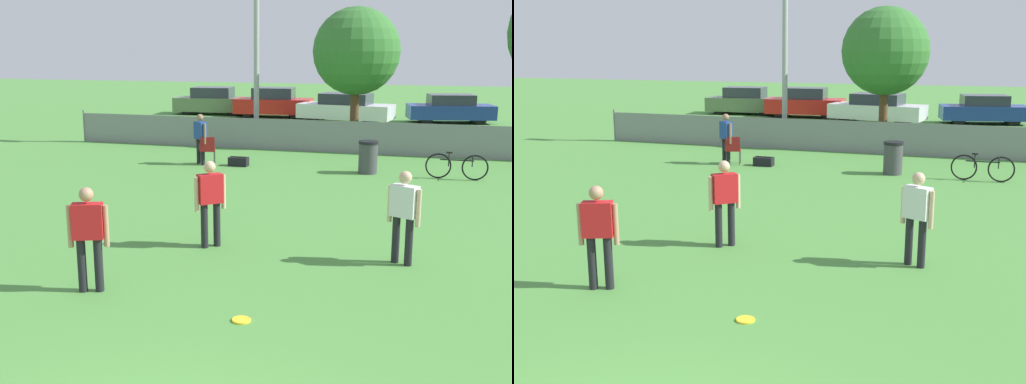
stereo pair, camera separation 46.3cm
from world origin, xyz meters
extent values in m
cube|color=gray|center=(0.00, 18.00, 0.55)|extent=(22.23, 0.03, 1.10)
cylinder|color=slate|center=(-11.12, 18.00, 0.61)|extent=(0.07, 0.07, 1.21)
cylinder|color=#9E9EA3|center=(-4.49, 19.11, 3.77)|extent=(0.20, 0.20, 7.55)
cylinder|color=brown|center=(-0.96, 19.97, 1.12)|extent=(0.32, 0.32, 2.25)
sphere|color=#33702D|center=(-0.96, 19.97, 3.44)|extent=(3.17, 3.17, 3.17)
cylinder|color=black|center=(-2.81, 4.05, 0.41)|extent=(0.13, 0.13, 0.83)
cylinder|color=black|center=(-2.59, 4.14, 0.41)|extent=(0.13, 0.13, 0.83)
cube|color=red|center=(-2.70, 4.10, 1.09)|extent=(0.49, 0.36, 0.53)
sphere|color=tan|center=(-2.70, 4.10, 1.49)|extent=(0.21, 0.21, 0.21)
cylinder|color=tan|center=(-2.95, 4.00, 1.01)|extent=(0.08, 0.08, 0.63)
cylinder|color=tan|center=(-2.45, 4.19, 1.01)|extent=(0.08, 0.08, 0.63)
cylinder|color=black|center=(1.57, 6.72, 0.41)|extent=(0.13, 0.13, 0.83)
cylinder|color=black|center=(1.79, 6.62, 0.41)|extent=(0.13, 0.13, 0.83)
cube|color=silver|center=(1.68, 6.67, 1.09)|extent=(0.50, 0.39, 0.53)
sphere|color=#D8AD8C|center=(1.68, 6.67, 1.49)|extent=(0.21, 0.21, 0.21)
cylinder|color=#D8AD8C|center=(1.44, 6.78, 1.01)|extent=(0.08, 0.08, 0.63)
cylinder|color=#D8AD8C|center=(1.92, 6.56, 1.01)|extent=(0.08, 0.08, 0.63)
cylinder|color=black|center=(-1.83, 6.59, 0.41)|extent=(0.13, 0.13, 0.83)
cylinder|color=black|center=(-1.65, 6.75, 0.41)|extent=(0.13, 0.13, 0.83)
cube|color=red|center=(-1.74, 6.67, 1.09)|extent=(0.48, 0.46, 0.53)
sphere|color=#D8AD8C|center=(-1.74, 6.67, 1.49)|extent=(0.21, 0.21, 0.21)
cylinder|color=#D8AD8C|center=(-1.94, 6.49, 1.01)|extent=(0.08, 0.08, 0.63)
cylinder|color=#D8AD8C|center=(-1.55, 6.85, 1.01)|extent=(0.08, 0.08, 0.63)
cylinder|color=black|center=(-4.88, 14.47, 0.40)|extent=(0.13, 0.13, 0.80)
cylinder|color=black|center=(-5.06, 14.60, 0.40)|extent=(0.13, 0.13, 0.80)
cube|color=navy|center=(-4.97, 14.54, 1.07)|extent=(0.47, 0.43, 0.53)
sphere|color=#8C664C|center=(-4.97, 14.54, 1.47)|extent=(0.21, 0.21, 0.21)
cylinder|color=#8C664C|center=(-4.77, 14.39, 0.99)|extent=(0.08, 0.08, 0.63)
cylinder|color=#8C664C|center=(-5.17, 14.68, 0.99)|extent=(0.08, 0.08, 0.63)
cylinder|color=yellow|center=(-0.22, 3.70, 0.01)|extent=(0.26, 0.26, 0.03)
torus|color=yellow|center=(-0.22, 3.70, 0.01)|extent=(0.26, 0.26, 0.03)
cylinder|color=#333338|center=(-4.62, 14.86, 0.21)|extent=(0.02, 0.02, 0.43)
cylinder|color=#333338|center=(-5.01, 14.75, 0.21)|extent=(0.02, 0.02, 0.43)
cylinder|color=#333338|center=(-4.51, 14.47, 0.21)|extent=(0.02, 0.02, 0.43)
cylinder|color=#333338|center=(-4.90, 14.35, 0.21)|extent=(0.02, 0.02, 0.43)
cube|color=maroon|center=(-4.76, 14.61, 0.44)|extent=(0.57, 0.57, 0.03)
cube|color=maroon|center=(-4.70, 14.40, 0.67)|extent=(0.45, 0.15, 0.43)
torus|color=black|center=(2.17, 14.36, 0.35)|extent=(0.71, 0.06, 0.71)
torus|color=black|center=(3.14, 14.34, 0.35)|extent=(0.71, 0.06, 0.71)
cylinder|color=black|center=(2.65, 14.35, 0.54)|extent=(0.89, 0.05, 0.04)
cylinder|color=black|center=(2.44, 14.36, 0.54)|extent=(0.03, 0.03, 0.37)
cylinder|color=black|center=(3.06, 14.35, 0.54)|extent=(0.03, 0.03, 0.33)
cube|color=black|center=(2.44, 14.36, 0.74)|extent=(0.16, 0.06, 0.04)
cylinder|color=black|center=(3.06, 14.35, 0.70)|extent=(0.03, 0.44, 0.03)
cylinder|color=#3F3F44|center=(0.20, 14.55, 0.43)|extent=(0.54, 0.54, 0.86)
cylinder|color=black|center=(0.20, 14.55, 0.90)|extent=(0.57, 0.57, 0.08)
cube|color=black|center=(-3.76, 14.62, 0.13)|extent=(0.60, 0.33, 0.27)
cube|color=black|center=(-3.76, 14.62, 0.28)|extent=(0.51, 0.04, 0.02)
cylinder|color=black|center=(-8.69, 30.00, 0.30)|extent=(0.62, 0.23, 0.61)
cylinder|color=black|center=(-8.55, 28.51, 0.30)|extent=(0.62, 0.23, 0.61)
cylinder|color=black|center=(-11.21, 29.78, 0.30)|extent=(0.62, 0.23, 0.61)
cylinder|color=black|center=(-11.07, 28.28, 0.30)|extent=(0.62, 0.23, 0.61)
cube|color=#59724C|center=(-9.88, 29.14, 0.54)|extent=(4.22, 2.08, 0.73)
cube|color=#2D333D|center=(-9.88, 29.14, 1.19)|extent=(2.25, 1.70, 0.55)
cylinder|color=black|center=(-5.15, 29.54, 0.33)|extent=(0.67, 0.22, 0.66)
cylinder|color=black|center=(-5.05, 28.00, 0.33)|extent=(0.67, 0.22, 0.66)
cylinder|color=black|center=(-7.63, 29.37, 0.33)|extent=(0.67, 0.22, 0.66)
cylinder|color=black|center=(-7.52, 27.83, 0.33)|extent=(0.67, 0.22, 0.66)
cube|color=red|center=(-6.34, 28.68, 0.58)|extent=(4.12, 2.03, 0.76)
cube|color=#2D333D|center=(-6.34, 28.68, 1.24)|extent=(2.18, 1.69, 0.57)
cylinder|color=black|center=(-0.85, 27.71, 0.33)|extent=(0.68, 0.28, 0.67)
cylinder|color=black|center=(-1.07, 26.19, 0.33)|extent=(0.68, 0.28, 0.67)
cylinder|color=black|center=(-3.60, 28.12, 0.33)|extent=(0.68, 0.28, 0.67)
cylinder|color=black|center=(-3.83, 26.60, 0.33)|extent=(0.68, 0.28, 0.67)
cube|color=white|center=(-2.34, 27.16, 0.56)|extent=(4.70, 2.40, 0.69)
cube|color=#2D333D|center=(-2.34, 27.16, 1.16)|extent=(2.54, 1.87, 0.51)
cylinder|color=black|center=(3.58, 29.44, 0.32)|extent=(0.67, 0.31, 0.64)
cylinder|color=black|center=(3.89, 27.98, 0.32)|extent=(0.67, 0.31, 0.64)
cylinder|color=black|center=(1.16, 28.93, 0.32)|extent=(0.67, 0.31, 0.64)
cylinder|color=black|center=(1.46, 27.47, 0.32)|extent=(0.67, 0.31, 0.64)
cube|color=navy|center=(2.52, 28.45, 0.54)|extent=(4.26, 2.49, 0.66)
cube|color=#2D333D|center=(2.52, 28.45, 1.12)|extent=(2.34, 1.90, 0.50)
camera|label=1|loc=(2.21, -3.91, 3.58)|focal=45.00mm
camera|label=2|loc=(2.65, -3.77, 3.58)|focal=45.00mm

